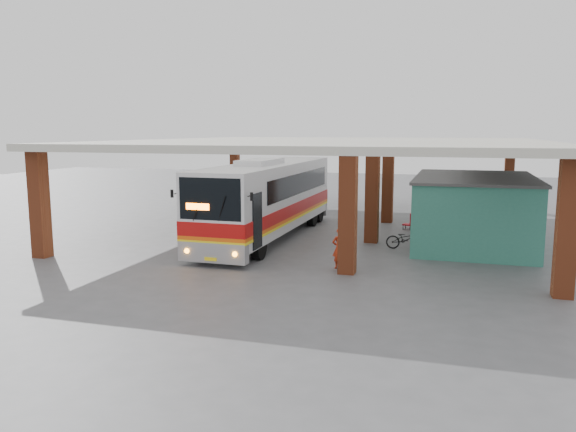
% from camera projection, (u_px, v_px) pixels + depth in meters
% --- Properties ---
extents(ground, '(90.00, 90.00, 0.00)m').
position_uv_depth(ground, '(291.00, 251.00, 24.18)').
color(ground, '#515154').
rests_on(ground, ground).
extents(brick_columns, '(20.10, 21.60, 4.35)m').
position_uv_depth(brick_columns, '(347.00, 190.00, 28.17)').
color(brick_columns, '#9B4221').
rests_on(brick_columns, ground).
extents(canopy_roof, '(21.00, 23.00, 0.30)m').
position_uv_depth(canopy_roof, '(335.00, 143.00, 29.50)').
color(canopy_roof, beige).
rests_on(canopy_roof, brick_columns).
extents(shop_building, '(5.20, 8.20, 3.11)m').
position_uv_depth(shop_building, '(474.00, 210.00, 25.59)').
color(shop_building, '#2F7664').
rests_on(shop_building, ground).
extents(coach_bus, '(2.89, 13.25, 3.85)m').
position_uv_depth(coach_bus, '(268.00, 199.00, 26.98)').
color(coach_bus, silver).
rests_on(coach_bus, ground).
extents(motorcycle, '(1.78, 0.70, 0.92)m').
position_uv_depth(motorcycle, '(406.00, 239.00, 24.51)').
color(motorcycle, black).
rests_on(motorcycle, ground).
extents(pedestrian, '(0.67, 0.58, 1.55)m').
position_uv_depth(pedestrian, '(339.00, 248.00, 21.07)').
color(pedestrian, red).
rests_on(pedestrian, ground).
extents(red_chair, '(0.56, 0.56, 0.88)m').
position_uv_depth(red_chair, '(410.00, 222.00, 29.44)').
color(red_chair, red).
rests_on(red_chair, ground).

